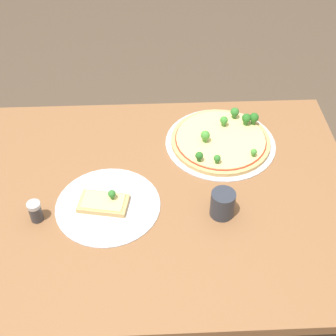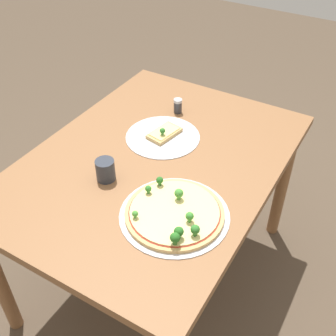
{
  "view_description": "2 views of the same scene",
  "coord_description": "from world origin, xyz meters",
  "px_view_note": "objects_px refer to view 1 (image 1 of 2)",
  "views": [
    {
      "loc": [
        -0.01,
        -1.0,
        1.81
      ],
      "look_at": [
        0.04,
        0.09,
        0.76
      ],
      "focal_mm": 50.0,
      "sensor_mm": 36.0,
      "label": 1
    },
    {
      "loc": [
        1.11,
        0.72,
        1.79
      ],
      "look_at": [
        0.04,
        0.09,
        0.76
      ],
      "focal_mm": 45.0,
      "sensor_mm": 36.0,
      "label": 2
    }
  ],
  "objects_px": {
    "pizza_tray_whole": "(221,140)",
    "condiment_shaker": "(35,211)",
    "pizza_tray_slice": "(106,204)",
    "drinking_cup": "(223,204)",
    "dining_table": "(157,211)"
  },
  "relations": [
    {
      "from": "pizza_tray_whole",
      "to": "condiment_shaker",
      "type": "height_order",
      "value": "same"
    },
    {
      "from": "pizza_tray_slice",
      "to": "drinking_cup",
      "type": "distance_m",
      "value": 0.35
    },
    {
      "from": "pizza_tray_whole",
      "to": "drinking_cup",
      "type": "bearing_deg",
      "value": -96.87
    },
    {
      "from": "pizza_tray_slice",
      "to": "condiment_shaker",
      "type": "distance_m",
      "value": 0.21
    },
    {
      "from": "dining_table",
      "to": "pizza_tray_whole",
      "type": "height_order",
      "value": "pizza_tray_whole"
    },
    {
      "from": "dining_table",
      "to": "pizza_tray_slice",
      "type": "distance_m",
      "value": 0.19
    },
    {
      "from": "pizza_tray_whole",
      "to": "condiment_shaker",
      "type": "bearing_deg",
      "value": -151.41
    },
    {
      "from": "dining_table",
      "to": "condiment_shaker",
      "type": "distance_m",
      "value": 0.39
    },
    {
      "from": "pizza_tray_slice",
      "to": "drinking_cup",
      "type": "bearing_deg",
      "value": -7.4
    },
    {
      "from": "dining_table",
      "to": "pizza_tray_slice",
      "type": "bearing_deg",
      "value": -162.06
    },
    {
      "from": "dining_table",
      "to": "pizza_tray_whole",
      "type": "relative_size",
      "value": 3.32
    },
    {
      "from": "pizza_tray_whole",
      "to": "condiment_shaker",
      "type": "xyz_separation_m",
      "value": [
        -0.58,
        -0.32,
        0.02
      ]
    },
    {
      "from": "dining_table",
      "to": "pizza_tray_whole",
      "type": "xyz_separation_m",
      "value": [
        0.23,
        0.23,
        0.1
      ]
    },
    {
      "from": "dining_table",
      "to": "pizza_tray_whole",
      "type": "bearing_deg",
      "value": 44.36
    },
    {
      "from": "pizza_tray_whole",
      "to": "condiment_shaker",
      "type": "relative_size",
      "value": 5.59
    }
  ]
}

